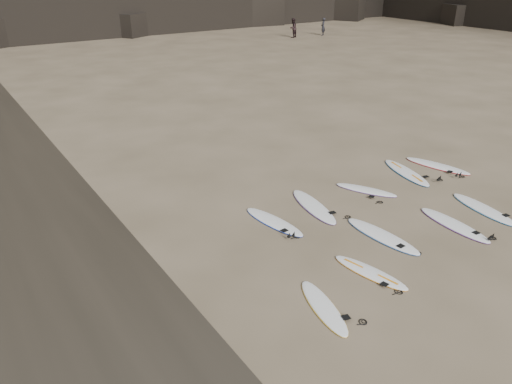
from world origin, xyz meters
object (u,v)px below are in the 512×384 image
surfboard_4 (483,209)px  surfboard_9 (437,166)px  surfboard_2 (382,236)px  surfboard_5 (274,221)px  person_a (323,27)px  surfboard_6 (314,206)px  person_b (293,28)px  surfboard_3 (454,224)px  surfboard_0 (324,307)px  surfboard_8 (406,172)px  surfboard_1 (370,272)px  surfboard_7 (366,190)px

surfboard_4 → surfboard_9: (1.84, 3.27, 0.00)m
surfboard_2 → surfboard_5: 3.29m
surfboard_9 → person_a: 37.22m
surfboard_5 → surfboard_6: 1.71m
person_b → surfboard_4: bearing=39.4°
surfboard_9 → person_a: bearing=42.6°
surfboard_3 → surfboard_0: bearing=-168.0°
surfboard_8 → surfboard_9: 1.57m
surfboard_1 → surfboard_2: surfboard_2 is taller
surfboard_9 → person_b: 35.71m
person_a → surfboard_4: bearing=20.2°
surfboard_8 → surfboard_9: size_ratio=1.05×
surfboard_2 → surfboard_9: size_ratio=1.02×
surfboard_1 → surfboard_6: bearing=61.1°
surfboard_1 → surfboard_5: size_ratio=0.90×
surfboard_3 → person_a: bearing=59.0°
surfboard_3 → person_b: bearing=63.7°
surfboard_5 → surfboard_6: (1.70, 0.14, 0.00)m
surfboard_1 → surfboard_4: 5.75m
person_b → surfboard_9: bearing=39.5°
surfboard_1 → surfboard_5: (-0.50, 3.64, 0.00)m
surfboard_5 → person_b: person_b is taller
person_b → surfboard_7: bearing=34.2°
surfboard_0 → surfboard_2: 3.94m
surfboard_3 → person_a: 42.04m
surfboard_6 → surfboard_9: bearing=12.1°
surfboard_1 → surfboard_3: (4.01, 0.42, 0.01)m
surfboard_4 → surfboard_6: (-4.51, 3.21, 0.00)m
surfboard_5 → surfboard_9: surfboard_9 is taller
person_a → surfboard_0: bearing=12.9°
surfboard_5 → surfboard_7: surfboard_5 is taller
surfboard_2 → surfboard_7: size_ratio=1.21×
surfboard_9 → person_a: size_ratio=1.47×
surfboard_0 → surfboard_4: bearing=21.7°
surfboard_4 → surfboard_0: bearing=-163.1°
surfboard_8 → person_b: size_ratio=1.45×
surfboard_0 → surfboard_6: surfboard_6 is taller
surfboard_2 → surfboard_5: surfboard_2 is taller
surfboard_7 → surfboard_9: bearing=-26.4°
person_a → surfboard_1: bearing=14.5°
surfboard_9 → surfboard_7: bearing=167.1°
surfboard_0 → person_a: (30.03, 35.30, 0.85)m
person_b → surfboard_5: bearing=29.5°
surfboard_3 → surfboard_9: surfboard_9 is taller
surfboard_7 → person_a: size_ratio=1.24×
surfboard_2 → surfboard_6: surfboard_6 is taller
surfboard_6 → surfboard_8: 4.80m
surfboard_4 → surfboard_5: (-6.22, 3.08, -0.00)m
surfboard_5 → surfboard_9: 8.06m
surfboard_9 → person_b: size_ratio=1.38×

